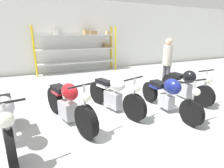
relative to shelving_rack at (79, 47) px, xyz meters
name	(u,v)px	position (x,y,z in m)	size (l,w,h in m)	color
ground_plane	(118,115)	(-0.41, -5.41, -1.28)	(30.00, 30.00, 0.00)	#B2B7B7
back_wall	(69,36)	(-0.41, 0.36, 0.52)	(30.00, 0.08, 3.60)	white
shelving_rack	(79,47)	(0.00, 0.00, 0.00)	(4.13, 0.63, 2.30)	yellow
motorcycle_silver	(7,120)	(-2.75, -5.70, -0.77)	(0.61, 2.18, 1.09)	black
motorcycle_red	(68,104)	(-1.61, -5.30, -0.82)	(0.85, 2.11, 1.07)	black
motorcycle_white	(114,95)	(-0.40, -5.13, -0.84)	(0.84, 2.00, 1.02)	black
motorcycle_blue	(168,94)	(0.83, -5.76, -0.81)	(0.72, 2.12, 1.03)	black
motorcycle_black	(186,84)	(1.98, -5.22, -0.83)	(0.55, 2.00, 1.03)	black
person_browsing	(167,60)	(2.06, -4.23, -0.20)	(0.35, 0.35, 1.81)	#595960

